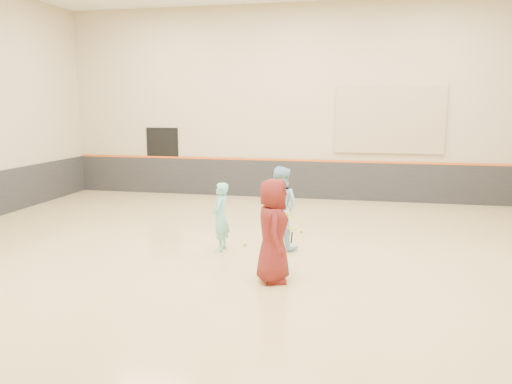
% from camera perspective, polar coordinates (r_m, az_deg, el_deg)
% --- Properties ---
extents(room, '(15.04, 12.04, 6.22)m').
position_cam_1_polar(room, '(10.08, 0.20, -2.29)').
color(room, tan).
rests_on(room, ground).
extents(wainscot_back, '(14.90, 0.04, 1.20)m').
position_cam_1_polar(wainscot_back, '(15.92, 4.60, 1.43)').
color(wainscot_back, '#232326').
rests_on(wainscot_back, floor).
extents(accent_stripe, '(14.90, 0.03, 0.06)m').
position_cam_1_polar(accent_stripe, '(15.83, 4.63, 3.64)').
color(accent_stripe, '#D85914').
rests_on(accent_stripe, wall_back).
extents(acoustic_panel, '(3.20, 0.08, 2.00)m').
position_cam_1_polar(acoustic_panel, '(15.62, 15.03, 7.96)').
color(acoustic_panel, tan).
rests_on(acoustic_panel, wall_back).
extents(doorway, '(1.10, 0.05, 2.20)m').
position_cam_1_polar(doorway, '(17.03, -10.59, 3.54)').
color(doorway, black).
rests_on(doorway, floor).
extents(girl, '(0.36, 0.53, 1.41)m').
position_cam_1_polar(girl, '(10.16, -4.07, -2.86)').
color(girl, '#7AD2D3').
rests_on(girl, floor).
extents(instructor, '(0.98, 0.86, 1.72)m').
position_cam_1_polar(instructor, '(10.28, 2.72, -1.81)').
color(instructor, '#9CD0F1').
rests_on(instructor, floor).
extents(young_man, '(0.74, 0.96, 1.76)m').
position_cam_1_polar(young_man, '(8.35, 1.96, -4.43)').
color(young_man, maroon).
rests_on(young_man, floor).
extents(held_racket, '(0.34, 0.34, 0.61)m').
position_cam_1_polar(held_racket, '(10.00, 4.28, -3.56)').
color(held_racket, '#BACD2D').
rests_on(held_racket, instructor).
extents(spare_racket, '(0.63, 0.63, 0.08)m').
position_cam_1_polar(spare_racket, '(11.57, 2.40, -4.63)').
color(spare_racket, '#B0E231').
rests_on(spare_racket, floor).
extents(ball_under_racket, '(0.07, 0.07, 0.07)m').
position_cam_1_polar(ball_under_racket, '(10.63, -1.25, -5.99)').
color(ball_under_racket, '#CDDA32').
rests_on(ball_under_racket, floor).
extents(ball_in_hand, '(0.07, 0.07, 0.07)m').
position_cam_1_polar(ball_in_hand, '(8.17, 3.56, -2.52)').
color(ball_in_hand, '#CDD331').
rests_on(ball_in_hand, young_man).
extents(ball_beside_spare, '(0.07, 0.07, 0.07)m').
position_cam_1_polar(ball_beside_spare, '(11.73, 5.19, -4.49)').
color(ball_beside_spare, '#B2C72E').
rests_on(ball_beside_spare, floor).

